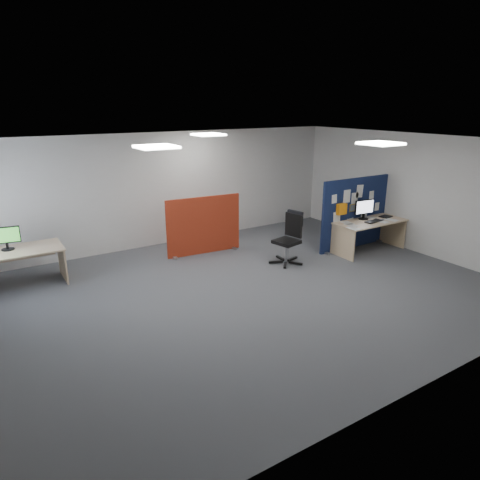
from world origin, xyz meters
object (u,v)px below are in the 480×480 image
main_desk (368,228)px  second_desk (13,259)px  monitor_main (364,209)px  monitor_second (6,237)px  navy_divider (354,213)px  red_divider (204,226)px  office_chair (290,235)px

main_desk → second_desk: bearing=164.2°
monitor_main → monitor_second: (-7.29, 1.97, -0.01)m
monitor_main → navy_divider: bearing=122.6°
main_desk → red_divider: (-3.34, 1.87, 0.10)m
second_desk → red_divider: bearing=-2.8°
main_desk → monitor_second: bearing=163.8°
main_desk → monitor_second: monitor_second is taller
navy_divider → second_desk: size_ratio=1.17×
navy_divider → monitor_main: 0.27m
office_chair → main_desk: bearing=-22.4°
red_divider → office_chair: 2.00m
navy_divider → monitor_main: (0.10, -0.20, 0.14)m
red_divider → second_desk: 3.92m
monitor_second → red_divider: bearing=5.3°
office_chair → monitor_main: bearing=-18.2°
main_desk → red_divider: 3.83m
navy_divider → second_desk: navy_divider is taller
second_desk → office_chair: (5.22, -1.71, 0.07)m
monitor_main → second_desk: bearing=170.7°
main_desk → second_desk: same height
navy_divider → office_chair: navy_divider is taller
monitor_main → red_divider: size_ratio=0.30×
navy_divider → red_divider: 3.57m
navy_divider → monitor_second: navy_divider is taller
main_desk → second_desk: 7.55m
navy_divider → monitor_second: 7.41m
main_desk → red_divider: red_divider is taller
second_desk → monitor_second: bearing=125.7°
main_desk → monitor_second: (-7.31, 2.12, 0.41)m
monitor_second → office_chair: size_ratio=0.44×
navy_divider → red_divider: navy_divider is taller
second_desk → monitor_second: (-0.05, 0.07, 0.41)m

